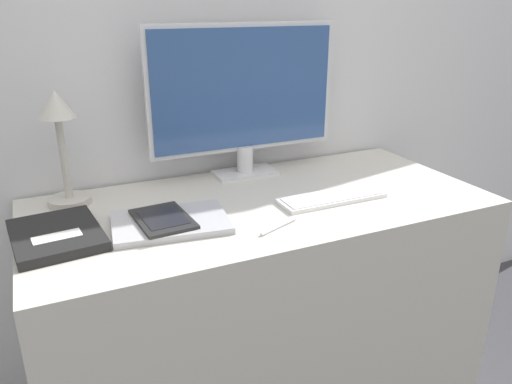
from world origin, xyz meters
TOP-DOWN VIEW (x-y plane):
  - wall_back at (0.00, 0.58)m, footprint 3.60×0.05m
  - desk at (0.00, 0.23)m, footprint 1.34×0.63m
  - monitor at (0.05, 0.47)m, footprint 0.64×0.11m
  - keyboard at (0.19, 0.15)m, footprint 0.33×0.11m
  - laptop at (-0.29, 0.17)m, footprint 0.32×0.24m
  - ereader at (-0.31, 0.17)m, footprint 0.14×0.20m
  - desk_lamp at (-0.52, 0.44)m, footprint 0.12×0.12m
  - notebook at (-0.57, 0.21)m, footprint 0.23×0.28m
  - pen at (-0.04, 0.04)m, footprint 0.13×0.06m

SIDE VIEW (x-z plane):
  - desk at x=0.00m, z-range 0.00..0.73m
  - pen at x=-0.04m, z-range 0.73..0.74m
  - keyboard at x=0.19m, z-range 0.73..0.74m
  - laptop at x=-0.29m, z-range 0.73..0.75m
  - notebook at x=-0.57m, z-range 0.73..0.75m
  - ereader at x=-0.31m, z-range 0.75..0.76m
  - desk_lamp at x=-0.52m, z-range 0.77..1.10m
  - monitor at x=0.05m, z-range 0.75..1.24m
  - wall_back at x=0.00m, z-range 0.00..2.40m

